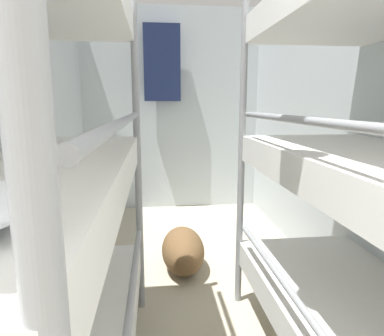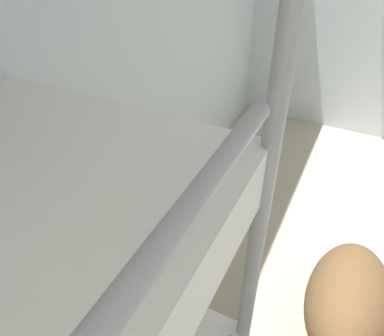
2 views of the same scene
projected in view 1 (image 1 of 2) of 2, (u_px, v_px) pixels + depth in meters
The scene contains 5 objects.
wall_right at pixel (368, 118), 2.20m from camera, with size 0.06×4.81×2.54m.
wall_back at pixel (172, 111), 4.39m from camera, with size 2.34×0.06×2.54m.
bunk_stack_left_near at pixel (8, 186), 1.14m from camera, with size 0.80×1.88×2.04m.
duffel_bag at pixel (183, 250), 2.81m from camera, with size 0.35×0.61×0.35m.
hanging_coat at pixel (162, 63), 4.13m from camera, with size 0.44×0.12×0.90m.
Camera 1 is at (-0.23, 0.26, 1.36)m, focal length 32.00 mm.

